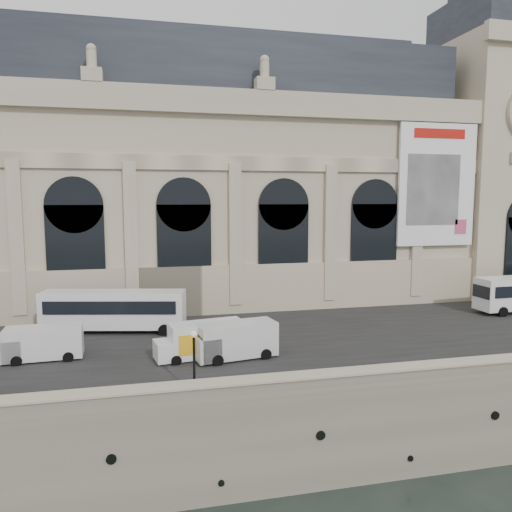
{
  "coord_description": "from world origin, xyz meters",
  "views": [
    {
      "loc": [
        -8.15,
        -26.63,
        17.66
      ],
      "look_at": [
        3.17,
        22.0,
        11.81
      ],
      "focal_mm": 35.0,
      "sensor_mm": 36.0,
      "label": 1
    }
  ],
  "objects_px": {
    "lamp_right": "(194,364)",
    "box_truck": "(202,340)",
    "van_c": "(232,341)",
    "van_b": "(39,343)",
    "bus_left": "(113,309)"
  },
  "relations": [
    {
      "from": "van_b",
      "to": "van_c",
      "type": "xyz_separation_m",
      "value": [
        13.58,
        -2.87,
        0.1
      ]
    },
    {
      "from": "bus_left",
      "to": "lamp_right",
      "type": "bearing_deg",
      "value": -71.39
    },
    {
      "from": "van_c",
      "to": "box_truck",
      "type": "relative_size",
      "value": 0.93
    },
    {
      "from": "bus_left",
      "to": "lamp_right",
      "type": "distance_m",
      "value": 16.64
    },
    {
      "from": "van_b",
      "to": "lamp_right",
      "type": "bearing_deg",
      "value": -41.96
    },
    {
      "from": "van_b",
      "to": "van_c",
      "type": "relative_size",
      "value": 0.9
    },
    {
      "from": "lamp_right",
      "to": "box_truck",
      "type": "bearing_deg",
      "value": 79.58
    },
    {
      "from": "van_b",
      "to": "lamp_right",
      "type": "xyz_separation_m",
      "value": [
        10.18,
        -9.15,
        0.73
      ]
    },
    {
      "from": "van_c",
      "to": "lamp_right",
      "type": "xyz_separation_m",
      "value": [
        -3.4,
        -6.28,
        0.63
      ]
    },
    {
      "from": "van_c",
      "to": "box_truck",
      "type": "bearing_deg",
      "value": 159.15
    },
    {
      "from": "lamp_right",
      "to": "van_c",
      "type": "bearing_deg",
      "value": 61.58
    },
    {
      "from": "bus_left",
      "to": "van_c",
      "type": "height_order",
      "value": "bus_left"
    },
    {
      "from": "van_c",
      "to": "lamp_right",
      "type": "relative_size",
      "value": 1.56
    },
    {
      "from": "van_b",
      "to": "van_c",
      "type": "height_order",
      "value": "van_c"
    },
    {
      "from": "van_c",
      "to": "box_truck",
      "type": "distance_m",
      "value": 2.25
    }
  ]
}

